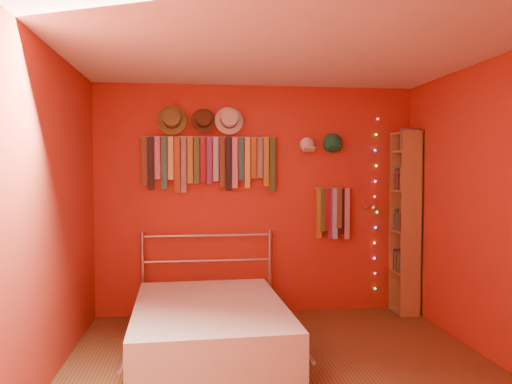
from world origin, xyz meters
name	(u,v)px	position (x,y,z in m)	size (l,w,h in m)	color
ground	(285,377)	(0.00, 0.00, 0.00)	(3.50, 3.50, 0.00)	#53361C
back_wall	(257,200)	(0.00, 1.75, 1.25)	(3.50, 0.02, 2.50)	#A02619
right_wall	(502,211)	(1.75, 0.00, 1.25)	(0.02, 3.50, 2.50)	#A02619
left_wall	(44,216)	(-1.75, 0.00, 1.25)	(0.02, 3.50, 2.50)	#A02619
ceiling	(286,46)	(0.00, 0.00, 2.50)	(3.50, 3.50, 0.02)	white
tie_rack	(209,160)	(-0.53, 1.68, 1.68)	(1.45, 0.03, 0.60)	#B2B2B7
small_tie_rack	(333,211)	(0.84, 1.69, 1.12)	(0.40, 0.03, 0.58)	#B2B2B7
fedora_olive	(172,119)	(-0.92, 1.65, 2.11)	(0.32, 0.17, 0.31)	brown
fedora_brown	(203,120)	(-0.59, 1.66, 2.11)	(0.27, 0.15, 0.26)	#432818
fedora_white	(229,119)	(-0.31, 1.65, 2.12)	(0.30, 0.17, 0.30)	beige
cap_white	(307,145)	(0.55, 1.70, 1.86)	(0.17, 0.22, 0.17)	white
cap_green	(333,143)	(0.83, 1.70, 1.87)	(0.20, 0.25, 0.20)	#176749
fairy_lights	(376,204)	(1.34, 1.71, 1.19)	(0.05, 0.02, 1.94)	#FF3333
reading_lamp	(372,208)	(1.23, 1.52, 1.17)	(0.07, 0.30, 0.09)	#B2B2B7
bookshelf	(409,221)	(1.66, 1.53, 1.02)	(0.25, 0.34, 2.00)	olive
bed	(210,324)	(-0.56, 0.68, 0.22)	(1.47, 1.94, 0.93)	#B2B2B7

